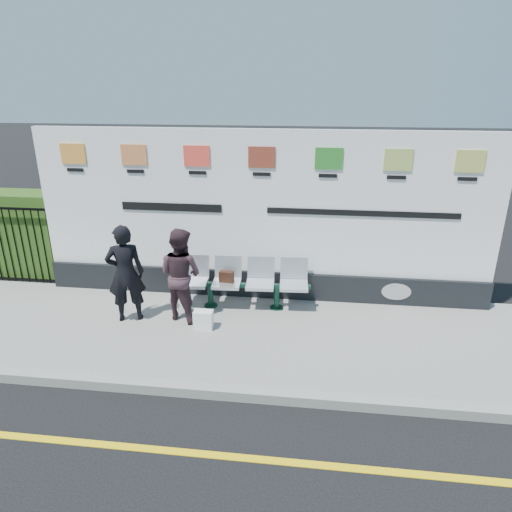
# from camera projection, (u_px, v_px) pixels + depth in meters

# --- Properties ---
(ground) EXTENTS (80.00, 80.00, 0.00)m
(ground) POSITION_uv_depth(u_px,v_px,m) (178.00, 452.00, 5.05)
(ground) COLOR black
(pavement) EXTENTS (14.00, 3.00, 0.12)m
(pavement) POSITION_uv_depth(u_px,v_px,m) (221.00, 332.00, 7.35)
(pavement) COLOR gray
(pavement) RESTS_ON ground
(kerb) EXTENTS (14.00, 0.18, 0.14)m
(kerb) POSITION_uv_depth(u_px,v_px,m) (199.00, 390.00, 5.95)
(kerb) COLOR gray
(kerb) RESTS_ON ground
(yellow_line) EXTENTS (14.00, 0.10, 0.01)m
(yellow_line) POSITION_uv_depth(u_px,v_px,m) (178.00, 452.00, 5.05)
(yellow_line) COLOR yellow
(yellow_line) RESTS_ON ground
(billboard) EXTENTS (8.00, 0.30, 3.00)m
(billboard) POSITION_uv_depth(u_px,v_px,m) (262.00, 228.00, 8.06)
(billboard) COLOR black
(billboard) RESTS_ON pavement
(hedge) EXTENTS (2.35, 0.70, 1.70)m
(hedge) POSITION_uv_depth(u_px,v_px,m) (15.00, 233.00, 9.21)
(hedge) COLOR #315419
(hedge) RESTS_ON pavement
(railing) EXTENTS (2.05, 0.06, 1.54)m
(railing) POSITION_uv_depth(u_px,v_px,m) (2.00, 245.00, 8.82)
(railing) COLOR black
(railing) RESTS_ON pavement
(bench) EXTENTS (2.25, 0.69, 0.48)m
(bench) POSITION_uv_depth(u_px,v_px,m) (243.00, 295.00, 7.96)
(bench) COLOR silver
(bench) RESTS_ON pavement
(woman_left) EXTENTS (0.70, 0.57, 1.64)m
(woman_left) POSITION_uv_depth(u_px,v_px,m) (126.00, 274.00, 7.36)
(woman_left) COLOR black
(woman_left) RESTS_ON pavement
(woman_right) EXTENTS (0.93, 0.85, 1.56)m
(woman_right) POSITION_uv_depth(u_px,v_px,m) (181.00, 274.00, 7.43)
(woman_right) COLOR #39252B
(woman_right) RESTS_ON pavement
(handbag_brown) EXTENTS (0.26, 0.13, 0.19)m
(handbag_brown) POSITION_uv_depth(u_px,v_px,m) (226.00, 277.00, 7.86)
(handbag_brown) COLOR black
(handbag_brown) RESTS_ON bench
(carrier_bag_white) EXTENTS (0.30, 0.18, 0.30)m
(carrier_bag_white) POSITION_uv_depth(u_px,v_px,m) (203.00, 320.00, 7.30)
(carrier_bag_white) COLOR white
(carrier_bag_white) RESTS_ON pavement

